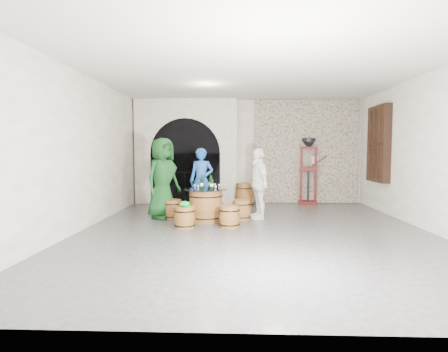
{
  "coord_description": "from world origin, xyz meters",
  "views": [
    {
      "loc": [
        -0.35,
        -6.97,
        1.6
      ],
      "look_at": [
        -0.64,
        0.89,
        1.05
      ],
      "focal_mm": 28.0,
      "sensor_mm": 36.0,
      "label": 1
    }
  ],
  "objects_px": {
    "barrel_stool_near_right": "(229,217)",
    "wine_bottle_left": "(202,183)",
    "barrel_stool_right": "(241,210)",
    "person_blue": "(201,181)",
    "barrel_stool_near_left": "(185,217)",
    "corking_press": "(308,166)",
    "barrel_table": "(206,205)",
    "wine_bottle_center": "(212,184)",
    "person_green": "(163,178)",
    "person_white": "(258,184)",
    "barrel_stool_far": "(202,206)",
    "wine_bottle_right": "(210,182)",
    "side_barrel": "(244,195)",
    "barrel_stool_left": "(173,209)"
  },
  "relations": [
    {
      "from": "barrel_stool_near_right",
      "to": "wine_bottle_left",
      "type": "height_order",
      "value": "wine_bottle_left"
    },
    {
      "from": "barrel_stool_right",
      "to": "person_blue",
      "type": "distance_m",
      "value": 1.44
    },
    {
      "from": "barrel_stool_near_left",
      "to": "corking_press",
      "type": "height_order",
      "value": "corking_press"
    },
    {
      "from": "barrel_table",
      "to": "wine_bottle_center",
      "type": "xyz_separation_m",
      "value": [
        0.15,
        -0.13,
        0.51
      ]
    },
    {
      "from": "person_green",
      "to": "corking_press",
      "type": "xyz_separation_m",
      "value": [
        3.94,
        2.38,
        0.2
      ]
    },
    {
      "from": "barrel_stool_right",
      "to": "wine_bottle_center",
      "type": "xyz_separation_m",
      "value": [
        -0.68,
        -0.35,
        0.65
      ]
    },
    {
      "from": "person_blue",
      "to": "corking_press",
      "type": "bearing_deg",
      "value": 35.12
    },
    {
      "from": "person_green",
      "to": "person_white",
      "type": "distance_m",
      "value": 2.29
    },
    {
      "from": "barrel_stool_far",
      "to": "barrel_stool_right",
      "type": "relative_size",
      "value": 1.0
    },
    {
      "from": "barrel_stool_right",
      "to": "wine_bottle_right",
      "type": "height_order",
      "value": "wine_bottle_right"
    },
    {
      "from": "barrel_stool_near_right",
      "to": "wine_bottle_left",
      "type": "distance_m",
      "value": 1.12
    },
    {
      "from": "barrel_stool_far",
      "to": "wine_bottle_right",
      "type": "xyz_separation_m",
      "value": [
        0.26,
        -0.65,
        0.65
      ]
    },
    {
      "from": "person_white",
      "to": "wine_bottle_center",
      "type": "distance_m",
      "value": 1.17
    },
    {
      "from": "barrel_stool_right",
      "to": "corking_press",
      "type": "distance_m",
      "value": 3.36
    },
    {
      "from": "person_white",
      "to": "wine_bottle_right",
      "type": "relative_size",
      "value": 5.18
    },
    {
      "from": "barrel_table",
      "to": "person_blue",
      "type": "distance_m",
      "value": 1.14
    },
    {
      "from": "side_barrel",
      "to": "person_blue",
      "type": "bearing_deg",
      "value": -137.99
    },
    {
      "from": "wine_bottle_center",
      "to": "corking_press",
      "type": "xyz_separation_m",
      "value": [
        2.73,
        2.83,
        0.29
      ]
    },
    {
      "from": "barrel_stool_left",
      "to": "wine_bottle_center",
      "type": "height_order",
      "value": "wine_bottle_center"
    },
    {
      "from": "barrel_stool_left",
      "to": "person_white",
      "type": "xyz_separation_m",
      "value": [
        2.04,
        0.08,
        0.61
      ]
    },
    {
      "from": "person_white",
      "to": "barrel_table",
      "type": "bearing_deg",
      "value": -90.93
    },
    {
      "from": "barrel_stool_near_left",
      "to": "side_barrel",
      "type": "relative_size",
      "value": 0.66
    },
    {
      "from": "barrel_stool_left",
      "to": "person_blue",
      "type": "distance_m",
      "value": 1.17
    },
    {
      "from": "person_white",
      "to": "side_barrel",
      "type": "height_order",
      "value": "person_white"
    },
    {
      "from": "wine_bottle_left",
      "to": "side_barrel",
      "type": "xyz_separation_m",
      "value": [
        1.03,
        2.04,
        -0.53
      ]
    },
    {
      "from": "barrel_stool_right",
      "to": "barrel_stool_near_right",
      "type": "xyz_separation_m",
      "value": [
        -0.27,
        -0.86,
        0.0
      ]
    },
    {
      "from": "barrel_stool_right",
      "to": "barrel_stool_near_left",
      "type": "bearing_deg",
      "value": -140.65
    },
    {
      "from": "wine_bottle_left",
      "to": "barrel_stool_far",
      "type": "bearing_deg",
      "value": 95.09
    },
    {
      "from": "wine_bottle_center",
      "to": "person_white",
      "type": "bearing_deg",
      "value": 22.92
    },
    {
      "from": "barrel_stool_left",
      "to": "wine_bottle_right",
      "type": "relative_size",
      "value": 1.42
    },
    {
      "from": "barrel_stool_near_right",
      "to": "wine_bottle_center",
      "type": "bearing_deg",
      "value": 128.49
    },
    {
      "from": "person_green",
      "to": "wine_bottle_left",
      "type": "bearing_deg",
      "value": -74.05
    },
    {
      "from": "barrel_stool_near_right",
      "to": "barrel_stool_far",
      "type": "bearing_deg",
      "value": 116.0
    },
    {
      "from": "barrel_stool_far",
      "to": "wine_bottle_center",
      "type": "xyz_separation_m",
      "value": [
        0.31,
        -0.97,
        0.65
      ]
    },
    {
      "from": "person_green",
      "to": "side_barrel",
      "type": "distance_m",
      "value": 2.71
    },
    {
      "from": "barrel_stool_far",
      "to": "side_barrel",
      "type": "distance_m",
      "value": 1.63
    },
    {
      "from": "barrel_stool_left",
      "to": "person_green",
      "type": "bearing_deg",
      "value": 163.46
    },
    {
      "from": "barrel_table",
      "to": "corking_press",
      "type": "bearing_deg",
      "value": 43.09
    },
    {
      "from": "barrel_stool_left",
      "to": "barrel_stool_far",
      "type": "relative_size",
      "value": 1.0
    },
    {
      "from": "barrel_stool_left",
      "to": "barrel_stool_near_left",
      "type": "relative_size",
      "value": 1.0
    },
    {
      "from": "barrel_stool_left",
      "to": "person_blue",
      "type": "height_order",
      "value": "person_blue"
    },
    {
      "from": "wine_bottle_left",
      "to": "wine_bottle_right",
      "type": "distance_m",
      "value": 0.27
    },
    {
      "from": "barrel_table",
      "to": "side_barrel",
      "type": "xyz_separation_m",
      "value": [
        0.94,
        2.03,
        -0.02
      ]
    },
    {
      "from": "wine_bottle_center",
      "to": "corking_press",
      "type": "height_order",
      "value": "corking_press"
    },
    {
      "from": "wine_bottle_left",
      "to": "barrel_stool_left",
      "type": "bearing_deg",
      "value": 161.14
    },
    {
      "from": "person_blue",
      "to": "wine_bottle_center",
      "type": "relative_size",
      "value": 5.23
    },
    {
      "from": "barrel_stool_right",
      "to": "wine_bottle_left",
      "type": "bearing_deg",
      "value": -166.28
    },
    {
      "from": "side_barrel",
      "to": "corking_press",
      "type": "xyz_separation_m",
      "value": [
        1.95,
        0.66,
        0.82
      ]
    },
    {
      "from": "barrel_stool_near_right",
      "to": "side_barrel",
      "type": "bearing_deg",
      "value": 81.97
    },
    {
      "from": "barrel_stool_right",
      "to": "person_green",
      "type": "bearing_deg",
      "value": 177.05
    }
  ]
}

